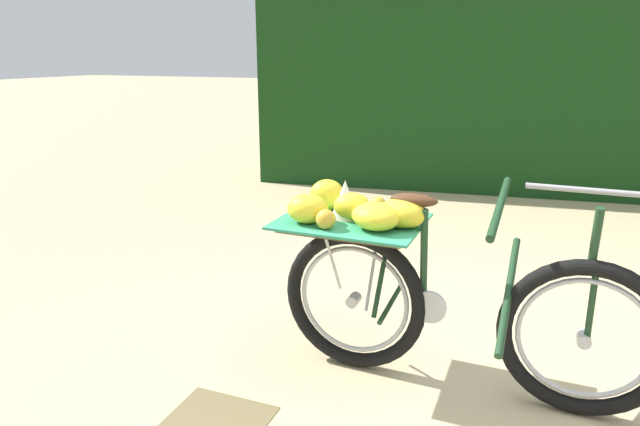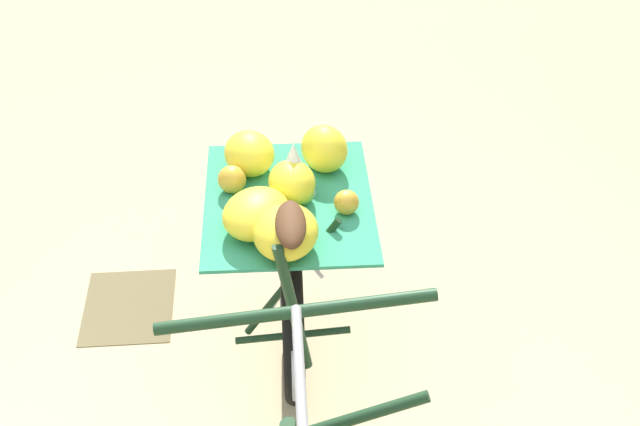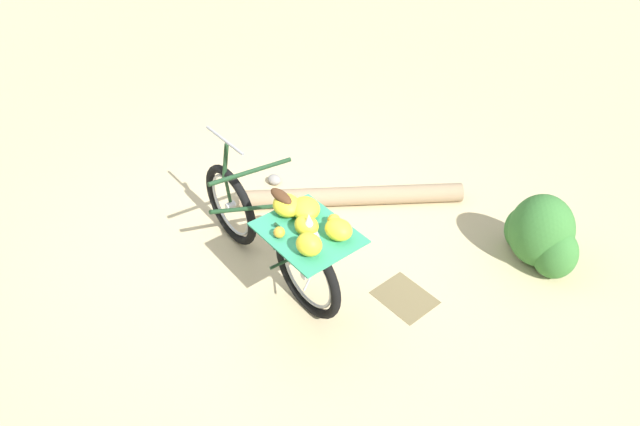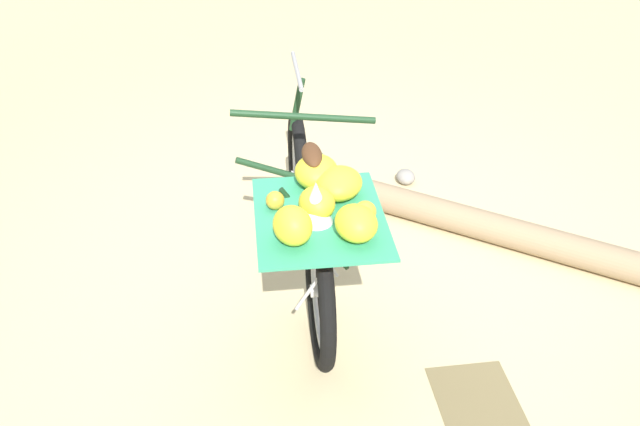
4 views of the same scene
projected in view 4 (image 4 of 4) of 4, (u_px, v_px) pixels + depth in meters
name	position (u px, v px, depth m)	size (l,w,h in m)	color
ground_plane	(327.00, 253.00, 3.97)	(60.00, 60.00, 0.00)	#C6B284
bicycle	(311.00, 218.00, 3.34)	(1.78, 0.71, 1.03)	black
fallen_log	(497.00, 229.00, 4.02)	(0.18, 0.18, 2.10)	#937A5B
path_stone	(406.00, 177.00, 4.62)	(0.15, 0.12, 0.09)	gray
leaf_litter_patch	(477.00, 400.00, 3.04)	(0.44, 0.36, 0.01)	olive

